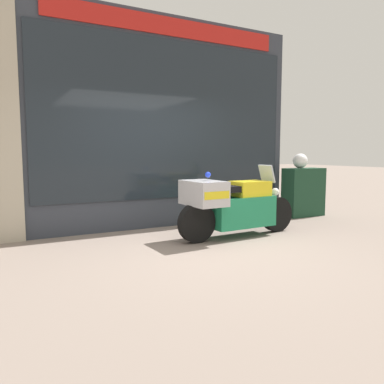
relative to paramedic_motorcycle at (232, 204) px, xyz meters
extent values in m
plane|color=gray|center=(-0.88, -0.46, -0.55)|extent=(60.00, 60.00, 0.00)
cube|color=#333842|center=(-0.88, 1.54, 1.38)|extent=(6.05, 0.40, 3.87)
cube|color=#1E262D|center=(-0.46, 1.33, 1.43)|extent=(4.93, 0.02, 2.87)
cube|color=red|center=(-0.46, 1.32, 3.09)|extent=(4.44, 0.03, 0.32)
cube|color=slate|center=(-0.50, 1.55, -0.28)|extent=(4.71, 0.30, 0.55)
cube|color=silver|center=(-0.50, 1.69, 0.58)|extent=(4.71, 0.02, 1.20)
cube|color=beige|center=(-0.50, 1.55, 1.17)|extent=(4.71, 0.30, 0.02)
cube|color=maroon|center=(-2.17, 1.55, 1.21)|extent=(0.18, 0.04, 0.06)
cube|color=black|center=(-1.06, 1.55, 1.21)|extent=(0.18, 0.04, 0.06)
cube|color=#C68E19|center=(0.05, 1.55, 1.21)|extent=(0.18, 0.04, 0.06)
cube|color=#195623|center=(1.16, 1.55, 1.21)|extent=(0.18, 0.04, 0.06)
cube|color=orange|center=(-1.97, 1.49, 0.13)|extent=(0.19, 0.04, 0.27)
cube|color=#2866B7|center=(-0.50, 1.49, 0.13)|extent=(0.19, 0.03, 0.27)
cube|color=white|center=(0.96, 1.49, 0.13)|extent=(0.19, 0.02, 0.27)
cylinder|color=black|center=(0.98, 0.04, -0.25)|extent=(0.62, 0.17, 0.61)
cylinder|color=black|center=(-0.67, -0.03, -0.25)|extent=(0.62, 0.17, 0.61)
cube|color=#1E8456|center=(0.20, 0.01, -0.14)|extent=(1.14, 0.52, 0.50)
cube|color=yellow|center=(0.37, 0.02, 0.22)|extent=(0.63, 0.45, 0.28)
cube|color=black|center=(-0.06, 0.00, 0.25)|extent=(0.67, 0.38, 0.10)
cube|color=#B7B7BC|center=(-0.55, -0.02, 0.21)|extent=(0.52, 0.77, 0.38)
cube|color=yellow|center=(-0.55, -0.02, 0.21)|extent=(0.47, 0.77, 0.11)
cube|color=#B2BCC6|center=(0.73, 0.03, 0.48)|extent=(0.13, 0.33, 0.30)
sphere|color=white|center=(0.94, 0.04, 0.15)|extent=(0.14, 0.14, 0.14)
sphere|color=blue|center=(-0.47, -0.02, 0.49)|extent=(0.09, 0.09, 0.09)
cube|color=#193D28|center=(2.58, 1.03, -0.03)|extent=(0.92, 0.41, 1.05)
sphere|color=white|center=(2.48, 1.06, 0.66)|extent=(0.32, 0.32, 0.32)
camera|label=1|loc=(-3.39, -5.03, 0.84)|focal=35.00mm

